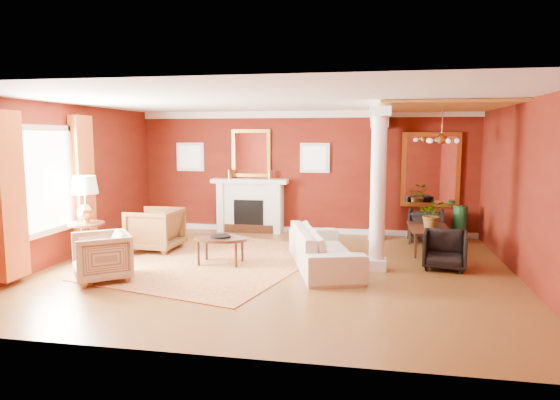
% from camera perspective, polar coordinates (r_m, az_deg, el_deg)
% --- Properties ---
extents(ground, '(8.00, 8.00, 0.00)m').
position_cam_1_polar(ground, '(8.76, -0.36, -7.96)').
color(ground, brown).
rests_on(ground, ground).
extents(room_shell, '(8.04, 7.04, 2.92)m').
position_cam_1_polar(room_shell, '(8.46, -0.37, 5.34)').
color(room_shell, '#601A0D').
rests_on(room_shell, ground).
extents(fireplace, '(1.85, 0.42, 1.29)m').
position_cam_1_polar(fireplace, '(12.09, -3.44, -0.62)').
color(fireplace, white).
rests_on(fireplace, ground).
extents(overmantel_mirror, '(0.95, 0.07, 1.15)m').
position_cam_1_polar(overmantel_mirror, '(12.12, -3.33, 5.35)').
color(overmantel_mirror, gold).
rests_on(overmantel_mirror, fireplace).
extents(flank_window_left, '(0.70, 0.07, 0.70)m').
position_cam_1_polar(flank_window_left, '(12.59, -10.21, 4.87)').
color(flank_window_left, white).
rests_on(flank_window_left, room_shell).
extents(flank_window_right, '(0.70, 0.07, 0.70)m').
position_cam_1_polar(flank_window_right, '(11.86, 4.00, 4.82)').
color(flank_window_right, white).
rests_on(flank_window_right, room_shell).
extents(left_window, '(0.21, 2.55, 2.60)m').
position_cam_1_polar(left_window, '(9.50, -24.85, 1.29)').
color(left_window, white).
rests_on(left_window, room_shell).
extents(column_front, '(0.36, 0.36, 2.80)m').
position_cam_1_polar(column_front, '(8.65, 11.15, 1.32)').
color(column_front, white).
rests_on(column_front, ground).
extents(column_back, '(0.36, 0.36, 2.80)m').
position_cam_1_polar(column_back, '(11.34, 11.02, 2.71)').
color(column_back, white).
rests_on(column_back, ground).
extents(header_beam, '(0.30, 3.20, 0.32)m').
position_cam_1_polar(header_beam, '(10.21, 11.23, 8.91)').
color(header_beam, white).
rests_on(header_beam, column_front).
extents(amber_ceiling, '(2.30, 3.40, 0.04)m').
position_cam_1_polar(amber_ceiling, '(10.15, 17.89, 10.13)').
color(amber_ceiling, '#C7883A').
rests_on(amber_ceiling, room_shell).
extents(dining_mirror, '(1.30, 0.07, 1.70)m').
position_cam_1_polar(dining_mirror, '(11.85, 16.84, 3.32)').
color(dining_mirror, gold).
rests_on(dining_mirror, room_shell).
extents(chandelier, '(0.60, 0.62, 0.75)m').
position_cam_1_polar(chandelier, '(10.19, 17.99, 6.61)').
color(chandelier, '#BD7F3B').
rests_on(chandelier, room_shell).
extents(crown_trim, '(8.00, 0.08, 0.16)m').
position_cam_1_polar(crown_trim, '(11.88, 2.83, 9.76)').
color(crown_trim, white).
rests_on(crown_trim, room_shell).
extents(base_trim, '(8.00, 0.08, 0.12)m').
position_cam_1_polar(base_trim, '(12.08, 2.75, -3.44)').
color(base_trim, white).
rests_on(base_trim, ground).
extents(rug, '(4.13, 4.89, 0.02)m').
position_cam_1_polar(rug, '(9.37, -7.14, -6.95)').
color(rug, maroon).
rests_on(rug, ground).
extents(sofa, '(1.36, 2.53, 0.95)m').
position_cam_1_polar(sofa, '(8.79, 5.06, -4.75)').
color(sofa, beige).
rests_on(sofa, ground).
extents(armchair_leopard, '(0.92, 0.97, 0.96)m').
position_cam_1_polar(armchair_leopard, '(10.40, -14.12, -3.05)').
color(armchair_leopard, black).
rests_on(armchair_leopard, ground).
extents(armchair_stripe, '(1.13, 1.14, 0.86)m').
position_cam_1_polar(armchair_stripe, '(8.52, -19.72, -5.88)').
color(armchair_stripe, tan).
rests_on(armchair_stripe, ground).
extents(coffee_table, '(0.99, 0.99, 0.50)m').
position_cam_1_polar(coffee_table, '(9.08, -6.81, -4.54)').
color(coffee_table, black).
rests_on(coffee_table, ground).
extents(coffee_book, '(0.18, 0.02, 0.24)m').
position_cam_1_polar(coffee_book, '(9.10, -6.84, -3.44)').
color(coffee_book, black).
rests_on(coffee_book, coffee_table).
extents(side_table, '(0.64, 0.64, 1.60)m').
position_cam_1_polar(side_table, '(9.68, -21.34, -0.43)').
color(side_table, black).
rests_on(side_table, ground).
extents(dining_table, '(0.51, 1.40, 0.77)m').
position_cam_1_polar(dining_table, '(10.47, 16.82, -3.59)').
color(dining_table, black).
rests_on(dining_table, ground).
extents(dining_chair_near, '(0.81, 0.77, 0.74)m').
position_cam_1_polar(dining_chair_near, '(9.20, 18.33, -5.23)').
color(dining_chair_near, black).
rests_on(dining_chair_near, ground).
extents(dining_chair_far, '(0.84, 0.79, 0.77)m').
position_cam_1_polar(dining_chair_far, '(11.53, 16.36, -2.60)').
color(dining_chair_far, black).
rests_on(dining_chair_far, ground).
extents(green_urn, '(0.34, 0.34, 0.82)m').
position_cam_1_polar(green_urn, '(11.56, 19.86, -3.04)').
color(green_urn, '#154320').
rests_on(green_urn, ground).
extents(potted_plant, '(0.55, 0.60, 0.44)m').
position_cam_1_polar(potted_plant, '(10.31, 17.05, -0.34)').
color(potted_plant, '#26591E').
rests_on(potted_plant, dining_table).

